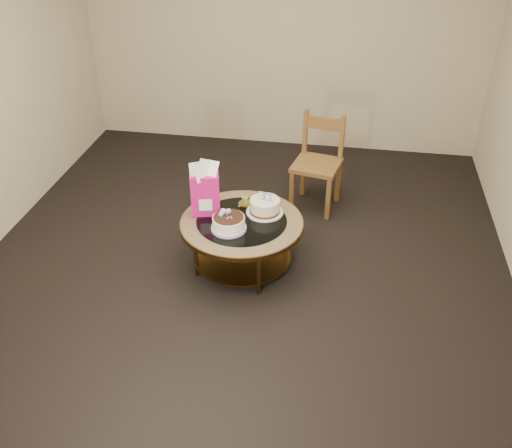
% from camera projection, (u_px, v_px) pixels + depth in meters
% --- Properties ---
extents(ground, '(5.00, 5.00, 0.00)m').
position_uv_depth(ground, '(242.00, 265.00, 4.89)').
color(ground, black).
rests_on(ground, ground).
extents(room_walls, '(4.52, 5.02, 2.61)m').
position_uv_depth(room_walls, '(240.00, 92.00, 4.05)').
color(room_walls, '#BCAD8E').
rests_on(room_walls, ground).
extents(coffee_table, '(1.02, 1.02, 0.46)m').
position_uv_depth(coffee_table, '(242.00, 229.00, 4.68)').
color(coffee_table, brown).
rests_on(coffee_table, ground).
extents(decorated_cake, '(0.28, 0.28, 0.16)m').
position_uv_depth(decorated_cake, '(229.00, 224.00, 4.50)').
color(decorated_cake, '#B79EE0').
rests_on(decorated_cake, coffee_table).
extents(cream_cake, '(0.31, 0.31, 0.20)m').
position_uv_depth(cream_cake, '(265.00, 207.00, 4.70)').
color(cream_cake, white).
rests_on(cream_cake, coffee_table).
extents(gift_bag, '(0.26, 0.21, 0.46)m').
position_uv_depth(gift_bag, '(205.00, 189.00, 4.61)').
color(gift_bag, '#ED1694').
rests_on(gift_bag, coffee_table).
extents(pillar_candle, '(0.12, 0.12, 0.09)m').
position_uv_depth(pillar_candle, '(245.00, 202.00, 4.83)').
color(pillar_candle, '#EBD161').
rests_on(pillar_candle, coffee_table).
extents(dining_chair, '(0.50, 0.50, 0.92)m').
position_uv_depth(dining_chair, '(318.00, 162.00, 5.48)').
color(dining_chair, brown).
rests_on(dining_chair, ground).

